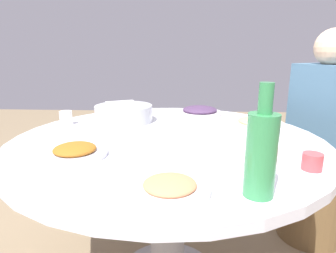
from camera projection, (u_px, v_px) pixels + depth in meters
round_dining_table at (167, 169)px, 1.28m from camera, size 1.31×1.31×0.72m
rice_bowl at (124, 113)px, 1.51m from camera, size 0.29×0.29×0.09m
soup_bowl at (237, 152)px, 0.99m from camera, size 0.25×0.25×0.06m
dish_stirfry at (75, 151)px, 1.02m from camera, size 0.22×0.22×0.04m
dish_noodles at (258, 123)px, 1.42m from camera, size 0.24×0.24×0.04m
dish_shrimp at (170, 187)px, 0.76m from camera, size 0.21×0.21×0.04m
dish_eggplant at (200, 111)px, 1.68m from camera, size 0.24×0.24×0.05m
green_bottle at (261, 152)px, 0.72m from camera, size 0.08×0.08×0.29m
tea_cup_near at (288, 136)px, 1.17m from camera, size 0.07×0.07×0.05m
tea_cup_far at (312, 162)px, 0.91m from camera, size 0.06×0.06×0.05m
tea_cup_side at (66, 118)px, 1.44m from camera, size 0.06×0.06×0.07m
stool_for_diner_left at (312, 203)px, 1.71m from camera, size 0.36×0.36×0.43m
diner_left at (324, 114)px, 1.57m from camera, size 0.44×0.43×0.76m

